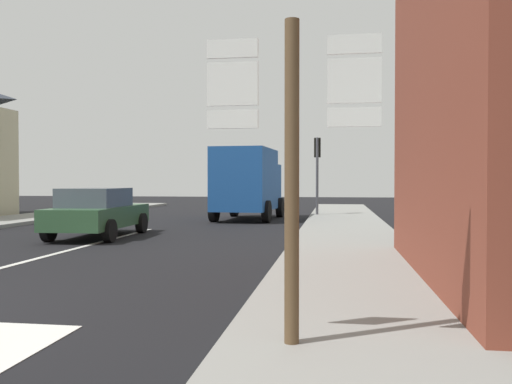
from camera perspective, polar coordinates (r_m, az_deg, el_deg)
ground_plane at (r=16.93m, az=-13.65°, el=-4.54°), size 80.00×80.00×0.00m
sidewalk_right at (r=13.70m, az=10.04°, el=-5.58°), size 2.98×44.00×0.14m
lane_centre_stripe at (r=13.34m, az=-20.18°, el=-6.10°), size 0.16×12.00×0.01m
sedan_far at (r=16.52m, az=-16.66°, el=-2.06°), size 2.09×4.26×1.47m
delivery_truck at (r=22.97m, az=-0.87°, el=1.11°), size 2.72×5.11×3.05m
route_sign_post at (r=5.04m, az=3.89°, el=3.80°), size 1.66×0.14×3.20m
traffic_light_far_right at (r=24.75m, az=6.61°, el=3.60°), size 0.30×0.49×3.68m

